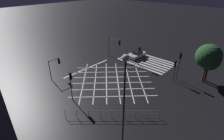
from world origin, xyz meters
The scene contains 13 objects.
ground_plane centered at (0.00, 0.00, 0.00)m, with size 200.00×200.00×0.00m, color black.
road_markings centered at (0.31, -5.77, 0.00)m, with size 14.79×19.99×0.01m.
traffic_light_se_main centered at (5.75, -7.00, 2.88)m, with size 3.12×0.36×3.87m.
traffic_light_median_south centered at (-0.01, -7.00, 2.60)m, with size 0.36×0.39×3.63m.
traffic_light_median_north centered at (0.22, 7.17, 2.88)m, with size 0.36×0.39×4.03m.
traffic_light_ne_cross centered at (6.91, 5.37, 2.36)m, with size 0.36×1.98×3.26m.
traffic_light_sw_main centered at (-7.01, -6.22, 2.43)m, with size 0.39×0.36×3.39m.
traffic_light_sw_cross centered at (-7.23, -7.01, 3.22)m, with size 0.36×0.39×4.52m.
street_lamp_west centered at (-9.52, 8.90, 6.65)m, with size 0.52×0.52×9.56m.
street_tree_near centered at (-10.60, -9.61, 3.45)m, with size 3.03×3.03×4.98m.
street_tree_far centered at (-10.44, -9.01, 4.16)m, with size 3.58×3.58×5.96m.
waiting_car centered at (2.46, -9.99, 0.62)m, with size 1.73×4.13×1.34m.
pedestrian_railing centered at (-5.75, 6.17, 0.67)m, with size 7.75×7.23×1.05m.
Camera 1 is at (-16.03, 17.20, 13.83)m, focal length 28.00 mm.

